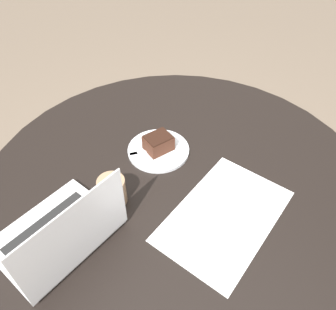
{
  "coord_description": "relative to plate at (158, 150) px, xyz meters",
  "views": [
    {
      "loc": [
        -0.42,
        -0.57,
        1.56
      ],
      "look_at": [
        0.01,
        0.07,
        0.81
      ],
      "focal_mm": 35.0,
      "sensor_mm": 36.0,
      "label": 1
    }
  ],
  "objects": [
    {
      "name": "cake_slice",
      "position": [
        0.0,
        0.0,
        0.03
      ],
      "size": [
        0.09,
        0.07,
        0.06
      ],
      "rotation": [
        0.0,
        0.0,
        3.16
      ],
      "color": "#472619",
      "rests_on": "plate"
    },
    {
      "name": "dining_table",
      "position": [
        -0.01,
        -0.14,
        -0.14
      ],
      "size": [
        1.27,
        1.27,
        0.77
      ],
      "color": "black",
      "rests_on": "ground_plane"
    },
    {
      "name": "plate",
      "position": [
        0.0,
        0.0,
        0.0
      ],
      "size": [
        0.21,
        0.21,
        0.01
      ],
      "color": "silver",
      "rests_on": "dining_table"
    },
    {
      "name": "coffee_glass",
      "position": [
        -0.23,
        -0.11,
        0.04
      ],
      "size": [
        0.08,
        0.08,
        0.09
      ],
      "color": "#997556",
      "rests_on": "dining_table"
    },
    {
      "name": "laptop",
      "position": [
        -0.4,
        -0.16,
        0.03
      ],
      "size": [
        0.36,
        0.32,
        0.23
      ],
      "rotation": [
        0.0,
        0.0,
        6.58
      ],
      "color": "silver",
      "rests_on": "dining_table"
    },
    {
      "name": "ground_plane",
      "position": [
        -0.01,
        -0.14,
        -0.78
      ],
      "size": [
        12.0,
        12.0,
        0.0
      ],
      "primitive_type": "plane",
      "color": "#6B5B4C"
    },
    {
      "name": "paper_document",
      "position": [
        0.01,
        -0.34,
        -0.0
      ],
      "size": [
        0.47,
        0.37,
        0.0
      ],
      "rotation": [
        0.0,
        0.0,
        0.33
      ],
      "color": "white",
      "rests_on": "dining_table"
    },
    {
      "name": "fork",
      "position": [
        -0.04,
        0.01,
        0.01
      ],
      "size": [
        0.17,
        0.07,
        0.0
      ],
      "rotation": [
        0.0,
        0.0,
        2.85
      ],
      "color": "silver",
      "rests_on": "plate"
    }
  ]
}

